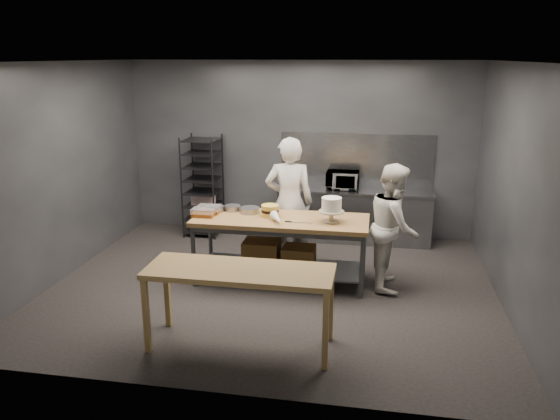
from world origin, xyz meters
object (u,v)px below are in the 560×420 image
Objects in this scene: near_counter at (240,277)px; microwave at (343,180)px; chef_behind at (289,202)px; frosted_cake_stand at (332,206)px; speed_rack at (203,187)px; layer_cake at (270,211)px; work_table at (279,242)px; chef_right at (394,226)px.

near_counter is 3.69× the size of microwave.
chef_behind is 0.99m from frosted_cake_stand.
layer_cake is at bearing -49.02° from speed_rack.
speed_rack is 3.23× the size of microwave.
speed_rack is at bearing -42.18° from chef_behind.
chef_behind is 5.74× the size of frosted_cake_stand.
layer_cake is (1.55, -1.79, 0.14)m from speed_rack.
work_table is 0.75m from chef_behind.
layer_cake reaches higher than work_table.
work_table is 9.89× the size of layer_cake.
frosted_cake_stand reaches higher than microwave.
work_table is 1.40× the size of chef_right.
layer_cake is (-0.05, 1.92, 0.19)m from near_counter.
chef_right is 2.03m from microwave.
speed_rack reaches higher than frosted_cake_stand.
frosted_cake_stand is at bearing -90.49° from microwave.
chef_right is (1.51, -0.55, -0.12)m from chef_behind.
chef_behind reaches higher than layer_cake.
chef_right is at bearing -28.60° from speed_rack.
frosted_cake_stand is (0.81, 1.78, 0.33)m from near_counter.
microwave is (0.83, 3.78, 0.24)m from near_counter.
speed_rack is at bearing -178.11° from microwave.
work_table is 1.23× the size of chef_behind.
speed_rack is 2.12m from chef_behind.
frosted_cake_stand is (-0.83, -0.15, 0.28)m from chef_right.
chef_right is at bearing 152.98° from chef_behind.
layer_cake is (-0.14, 0.06, 0.43)m from work_table.
chef_behind is (1.73, -1.22, 0.12)m from speed_rack.
work_table is at bearing -23.06° from layer_cake.
work_table is 7.06× the size of frosted_cake_stand.
layer_cake reaches higher than near_counter.
chef_behind is at bearing 86.99° from near_counter.
chef_behind is at bearing 72.84° from layer_cake.
microwave is 2.06m from layer_cake.
chef_right is 7.06× the size of layer_cake.
near_counter is at bearing -102.39° from microwave.
chef_right reaches higher than work_table.
speed_rack is 5.15× the size of frosted_cake_stand.
speed_rack is at bearing 60.57° from chef_right.
chef_behind is 3.60× the size of microwave.
near_counter is 1.03× the size of chef_behind.
chef_behind reaches higher than chef_right.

